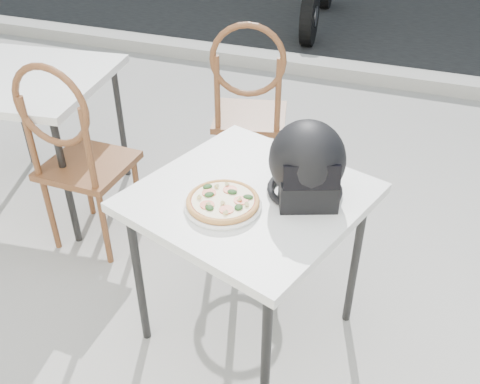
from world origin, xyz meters
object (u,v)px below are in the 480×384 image
(cafe_table_side, at_px, (28,88))
(cafe_chair_side, at_px, (75,150))
(cafe_table_main, at_px, (250,207))
(pizza, at_px, (223,201))
(helmet, at_px, (307,165))
(plate, at_px, (223,205))
(cafe_chair_main, at_px, (249,101))

(cafe_table_side, height_order, cafe_chair_side, cafe_chair_side)
(cafe_table_main, relative_size, cafe_chair_side, 0.93)
(pizza, bearing_deg, cafe_chair_side, 158.06)
(cafe_table_side, xyz_separation_m, cafe_chair_side, (0.50, -0.31, -0.13))
(helmet, bearing_deg, plate, -165.64)
(helmet, relative_size, cafe_chair_side, 0.35)
(pizza, distance_m, cafe_chair_main, 1.26)
(helmet, distance_m, cafe_table_side, 1.81)
(cafe_chair_main, bearing_deg, cafe_table_main, 95.83)
(cafe_table_main, xyz_separation_m, cafe_chair_side, (-1.03, 0.27, -0.09))
(helmet, xyz_separation_m, cafe_table_side, (-1.73, 0.51, -0.16))
(cafe_table_main, bearing_deg, helmet, 19.20)
(cafe_table_main, xyz_separation_m, pizza, (-0.06, -0.12, 0.10))
(cafe_table_main, bearing_deg, pizza, -117.75)
(cafe_chair_side, bearing_deg, cafe_table_side, -31.25)
(pizza, relative_size, helmet, 0.74)
(cafe_chair_main, xyz_separation_m, cafe_table_side, (-1.14, -0.51, 0.12))
(pizza, xyz_separation_m, cafe_table_side, (-1.46, 0.70, -0.06))
(cafe_table_main, distance_m, pizza, 0.17)
(cafe_table_main, distance_m, cafe_chair_side, 1.07)
(plate, bearing_deg, cafe_chair_main, 104.98)
(cafe_table_main, height_order, helmet, helmet)
(plate, distance_m, pizza, 0.02)
(cafe_table_main, height_order, cafe_table_side, cafe_table_side)
(helmet, bearing_deg, cafe_table_main, 177.63)
(plate, xyz_separation_m, helmet, (0.27, 0.19, 0.13))
(cafe_chair_main, relative_size, cafe_table_side, 1.17)
(pizza, xyz_separation_m, helmet, (0.27, 0.19, 0.10))
(pizza, bearing_deg, cafe_chair_main, 104.98)
(plate, bearing_deg, helmet, 35.93)
(cafe_chair_side, bearing_deg, helmet, 171.74)
(cafe_chair_side, bearing_deg, cafe_chair_main, -127.27)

